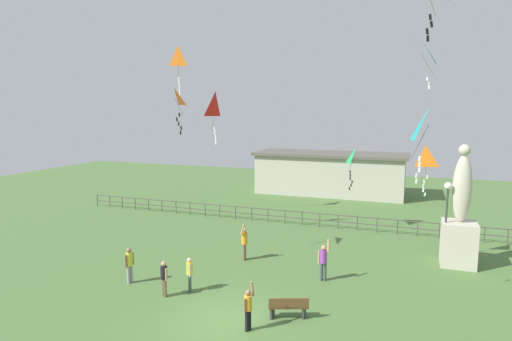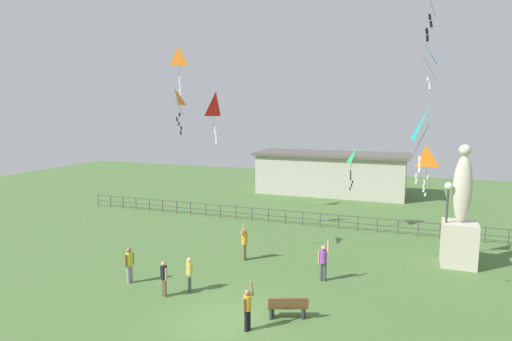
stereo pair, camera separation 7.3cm
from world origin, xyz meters
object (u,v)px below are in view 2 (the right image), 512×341
(kite_0, at_px, (428,127))
(person_2, at_px, (129,263))
(kite_4, at_px, (356,158))
(kite_1, at_px, (426,158))
(person_3, at_px, (189,272))
(person_4, at_px, (323,260))
(person_0, at_px, (244,241))
(kite_3, at_px, (216,106))
(person_1, at_px, (248,307))
(kite_6, at_px, (175,99))
(kite_7, at_px, (179,59))
(statue_monument, at_px, (460,227))
(person_5, at_px, (164,276))
(kite_5, at_px, (422,55))
(park_bench, at_px, (288,307))
(lamppost, at_px, (447,205))

(kite_0, bearing_deg, person_2, -169.79)
(kite_4, bearing_deg, kite_1, -49.52)
(person_3, relative_size, person_4, 0.76)
(kite_1, bearing_deg, kite_4, 130.48)
(person_0, height_order, kite_4, kite_4)
(person_2, bearing_deg, kite_3, 86.50)
(person_2, bearing_deg, person_1, -17.75)
(kite_6, height_order, kite_7, kite_7)
(kite_7, bearing_deg, person_0, -41.39)
(statue_monument, bearing_deg, person_5, -144.80)
(person_4, height_order, kite_6, kite_6)
(person_3, xyz_separation_m, kite_5, (8.96, 9.84, 9.85))
(statue_monument, distance_m, person_1, 12.42)
(person_3, height_order, person_5, person_5)
(person_2, relative_size, kite_6, 0.73)
(kite_3, bearing_deg, kite_0, -26.65)
(park_bench, relative_size, person_4, 0.79)
(person_4, height_order, kite_3, kite_3)
(kite_1, bearing_deg, person_3, -141.83)
(person_1, distance_m, kite_1, 12.09)
(kite_6, bearing_deg, person_0, 26.71)
(person_3, height_order, kite_3, kite_3)
(kite_1, bearing_deg, kite_3, 177.00)
(statue_monument, bearing_deg, person_1, -127.66)
(kite_1, xyz_separation_m, kite_4, (-4.06, 4.75, -0.62))
(statue_monument, distance_m, person_5, 14.59)
(kite_0, bearing_deg, statue_monument, 71.25)
(kite_3, height_order, kite_5, kite_5)
(person_0, xyz_separation_m, kite_3, (-3.24, 3.50, 7.02))
(person_5, distance_m, kite_6, 8.49)
(person_3, relative_size, kite_0, 0.51)
(statue_monument, height_order, lamppost, statue_monument)
(person_2, height_order, kite_7, kite_7)
(person_4, bearing_deg, kite_4, 89.10)
(kite_5, bearing_deg, kite_7, 175.19)
(lamppost, xyz_separation_m, person_0, (-9.74, -2.74, -2.11))
(statue_monument, xyz_separation_m, park_bench, (-6.46, -8.44, -1.51))
(kite_3, bearing_deg, park_bench, -51.03)
(lamppost, relative_size, person_0, 2.13)
(kite_1, bearing_deg, statue_monument, 5.94)
(person_4, relative_size, kite_4, 0.73)
(kite_4, distance_m, kite_5, 7.33)
(statue_monument, distance_m, person_0, 10.88)
(person_5, xyz_separation_m, kite_5, (9.71, 10.68, 9.83))
(park_bench, height_order, person_3, person_3)
(kite_6, bearing_deg, person_2, -102.76)
(park_bench, bearing_deg, kite_4, 87.22)
(statue_monument, height_order, park_bench, statue_monument)
(kite_4, distance_m, kite_6, 12.42)
(statue_monument, xyz_separation_m, kite_5, (-2.18, 2.29, 8.73))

